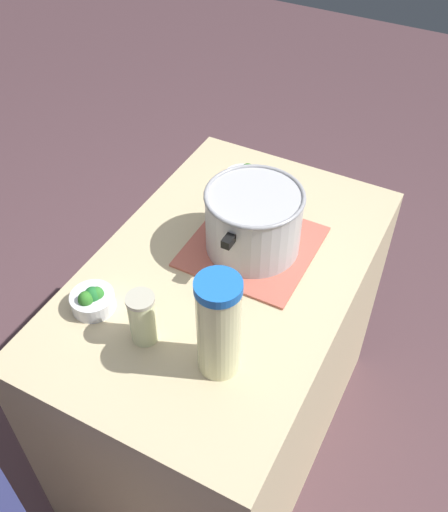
{
  "coord_description": "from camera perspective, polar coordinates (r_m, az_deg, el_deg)",
  "views": [
    {
      "loc": [
        0.99,
        0.52,
        2.05
      ],
      "look_at": [
        0.0,
        0.0,
        0.95
      ],
      "focal_mm": 40.86,
      "sensor_mm": 36.0,
      "label": 1
    }
  ],
  "objects": [
    {
      "name": "broccoli_bowl_front",
      "position": [
        1.53,
        -12.74,
        -4.21
      ],
      "size": [
        0.11,
        0.11,
        0.07
      ],
      "color": "silver",
      "rests_on": "counter_slab"
    },
    {
      "name": "dish_cloth",
      "position": [
        1.67,
        2.79,
        0.95
      ],
      "size": [
        0.35,
        0.35,
        0.01
      ],
      "primitive_type": "cube",
      "color": "#BD5F4F",
      "rests_on": "counter_slab"
    },
    {
      "name": "ground_plane",
      "position": [
        2.34,
        0.0,
        -16.72
      ],
      "size": [
        8.0,
        8.0,
        0.0
      ],
      "primitive_type": "plane",
      "color": "brown"
    },
    {
      "name": "lemonade_pitcher",
      "position": [
        1.3,
        -0.53,
        -6.9
      ],
      "size": [
        0.1,
        0.1,
        0.28
      ],
      "color": "beige",
      "rests_on": "counter_slab"
    },
    {
      "name": "counter_slab",
      "position": [
        1.96,
        0.0,
        -10.42
      ],
      "size": [
        1.12,
        0.71,
        0.9
      ],
      "primitive_type": "cube",
      "color": "#CAB68B",
      "rests_on": "ground_plane"
    },
    {
      "name": "cooking_pot",
      "position": [
        1.61,
        2.92,
        3.57
      ],
      "size": [
        0.34,
        0.27,
        0.19
      ],
      "color": "#B7B7BC",
      "rests_on": "dish_cloth"
    },
    {
      "name": "broccoli_bowl_center",
      "position": [
        1.88,
        1.89,
        7.64
      ],
      "size": [
        0.11,
        0.11,
        0.07
      ],
      "color": "silver",
      "rests_on": "counter_slab"
    },
    {
      "name": "mason_jar",
      "position": [
        1.41,
        -7.96,
        -6.02
      ],
      "size": [
        0.07,
        0.07,
        0.15
      ],
      "color": "beige",
      "rests_on": "counter_slab"
    }
  ]
}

